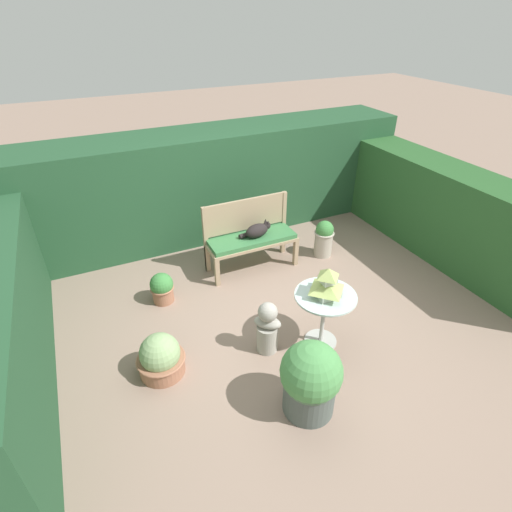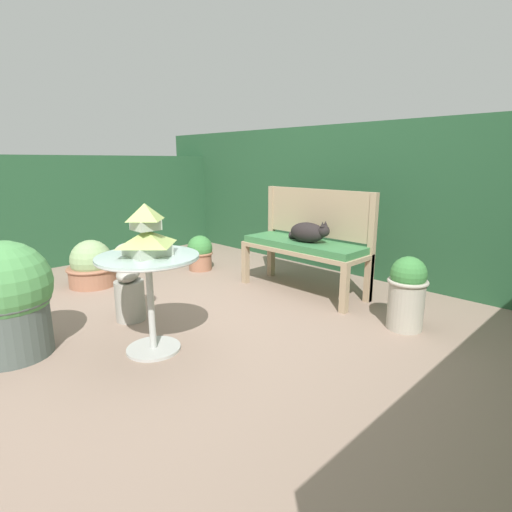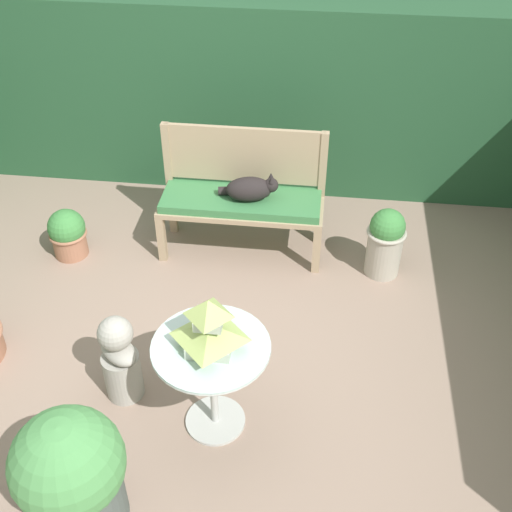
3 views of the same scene
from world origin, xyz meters
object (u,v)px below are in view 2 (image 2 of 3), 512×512
(potted_plant_bench_left, at_px, (200,253))
(garden_bust, at_px, (129,283))
(potted_plant_table_far, at_px, (7,299))
(potted_plant_path_edge, at_px, (407,292))
(cat, at_px, (309,232))
(potted_plant_table_near, at_px, (92,266))
(patio_table, at_px, (149,277))
(garden_bench, at_px, (303,249))
(pagoda_birdhouse, at_px, (146,234))

(potted_plant_bench_left, bearing_deg, garden_bust, -58.01)
(potted_plant_table_far, bearing_deg, potted_plant_path_edge, 54.06)
(cat, height_order, potted_plant_table_near, cat)
(patio_table, height_order, potted_plant_table_near, patio_table)
(potted_plant_table_far, relative_size, potted_plant_bench_left, 1.89)
(cat, height_order, potted_plant_path_edge, cat)
(potted_plant_table_near, bearing_deg, potted_plant_bench_left, 75.43)
(cat, relative_size, potted_plant_table_far, 0.61)
(potted_plant_path_edge, xyz_separation_m, potted_plant_table_near, (-2.73, -1.22, -0.09))
(patio_table, distance_m, potted_plant_table_near, 1.76)
(cat, distance_m, garden_bust, 1.65)
(cat, bearing_deg, potted_plant_bench_left, 178.32)
(garden_bust, bearing_deg, potted_plant_bench_left, 164.38)
(cat, distance_m, patio_table, 1.66)
(garden_bench, xyz_separation_m, garden_bust, (-0.52, -1.53, -0.12))
(garden_bench, bearing_deg, potted_plant_table_near, -140.33)
(garden_bench, relative_size, patio_table, 1.91)
(potted_plant_table_near, bearing_deg, potted_plant_path_edge, 23.97)
(cat, bearing_deg, potted_plant_table_far, -113.64)
(garden_bench, xyz_separation_m, cat, (0.07, -0.02, 0.17))
(potted_plant_path_edge, distance_m, potted_plant_table_near, 2.99)
(garden_bust, xyz_separation_m, potted_plant_bench_left, (-0.82, 1.31, -0.10))
(garden_bust, relative_size, potted_plant_bench_left, 1.55)
(potted_plant_path_edge, relative_size, potted_plant_table_far, 0.73)
(potted_plant_path_edge, bearing_deg, patio_table, -123.72)
(garden_bust, bearing_deg, garden_bench, 113.56)
(garden_bust, bearing_deg, patio_table, 27.97)
(potted_plant_path_edge, distance_m, potted_plant_table_far, 2.74)
(patio_table, bearing_deg, garden_bench, 92.48)
(patio_table, relative_size, garden_bust, 1.05)
(potted_plant_bench_left, bearing_deg, potted_plant_table_far, -68.88)
(potted_plant_table_far, xyz_separation_m, potted_plant_bench_left, (-0.83, 2.14, -0.18))
(pagoda_birdhouse, xyz_separation_m, potted_plant_table_far, (-0.58, -0.68, -0.41))
(pagoda_birdhouse, height_order, potted_plant_table_far, pagoda_birdhouse)
(garden_bench, relative_size, pagoda_birdhouse, 3.78)
(garden_bust, distance_m, potted_plant_path_edge, 2.13)
(garden_bench, xyz_separation_m, potted_plant_table_far, (-0.51, -2.36, -0.04))
(potted_plant_table_far, bearing_deg, pagoda_birdhouse, 49.47)
(garden_bust, distance_m, potted_plant_bench_left, 1.55)
(cat, relative_size, garden_bust, 0.74)
(patio_table, bearing_deg, pagoda_birdhouse, 0.00)
(patio_table, relative_size, potted_plant_bench_left, 1.62)
(potted_plant_bench_left, bearing_deg, potted_plant_table_near, -104.57)
(cat, bearing_deg, pagoda_birdhouse, -99.66)
(pagoda_birdhouse, relative_size, garden_bust, 0.53)
(patio_table, relative_size, pagoda_birdhouse, 1.98)
(patio_table, distance_m, potted_plant_table_far, 0.91)
(garden_bench, xyz_separation_m, potted_plant_table_near, (-1.63, -1.36, -0.22))
(cat, relative_size, potted_plant_bench_left, 1.15)
(cat, xyz_separation_m, potted_plant_table_far, (-0.58, -2.34, -0.21))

